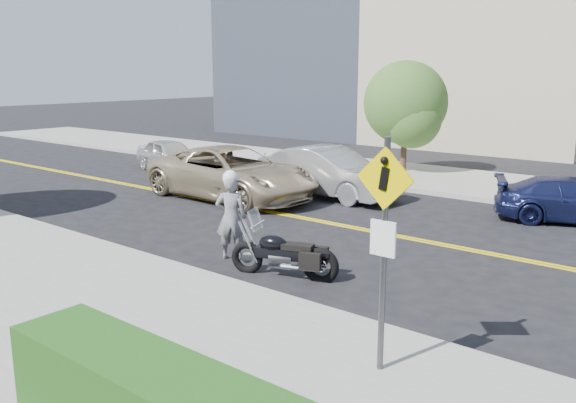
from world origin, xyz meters
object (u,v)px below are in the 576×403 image
(motorcyclist, at_px, (231,215))
(parked_car_blue, at_px, (575,200))
(motorcycle, at_px, (284,244))
(pedestrian_sign, at_px, (384,233))
(suv, at_px, (232,173))
(parked_car_silver, at_px, (328,172))
(parked_car_white, at_px, (170,155))

(motorcyclist, bearing_deg, parked_car_blue, -157.03)
(motorcycle, bearing_deg, parked_car_blue, 50.16)
(pedestrian_sign, relative_size, motorcycle, 1.41)
(pedestrian_sign, distance_m, motorcyclist, 5.79)
(motorcycle, xyz_separation_m, parked_car_blue, (3.12, 8.19, -0.06))
(pedestrian_sign, xyz_separation_m, suv, (-9.48, 6.97, -1.16))
(motorcycle, relative_size, parked_car_blue, 0.53)
(pedestrian_sign, relative_size, parked_car_silver, 0.63)
(pedestrian_sign, distance_m, motorcycle, 4.42)
(parked_car_white, distance_m, parked_car_silver, 7.70)
(motorcycle, xyz_separation_m, parked_car_silver, (-3.82, 6.79, 0.13))
(suv, bearing_deg, parked_car_silver, -43.31)
(parked_car_blue, bearing_deg, motorcyclist, 125.05)
(suv, relative_size, parked_car_white, 1.55)
(suv, height_order, parked_car_silver, suv)
(suv, relative_size, parked_car_silver, 1.22)
(motorcyclist, distance_m, parked_car_blue, 9.31)
(pedestrian_sign, bearing_deg, parked_car_white, 148.65)
(motorcyclist, distance_m, parked_car_white, 11.95)
(parked_car_white, height_order, parked_car_blue, parked_car_white)
(suv, xyz_separation_m, parked_car_white, (-5.56, 2.19, -0.17))
(motorcyclist, relative_size, suv, 0.33)
(parked_car_white, bearing_deg, motorcyclist, -111.15)
(pedestrian_sign, distance_m, parked_car_white, 17.66)
(motorcyclist, height_order, parked_car_white, motorcyclist)
(motorcycle, xyz_separation_m, suv, (-5.96, 4.65, 0.16))
(motorcyclist, xyz_separation_m, parked_car_white, (-9.92, 6.66, -0.32))
(motorcyclist, relative_size, parked_car_white, 0.51)
(pedestrian_sign, xyz_separation_m, motorcyclist, (-5.12, 2.50, -1.01))
(suv, bearing_deg, parked_car_white, 70.18)
(parked_car_silver, relative_size, parked_car_blue, 1.18)
(pedestrian_sign, bearing_deg, parked_car_blue, 92.17)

